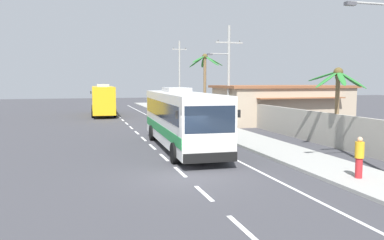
{
  "coord_description": "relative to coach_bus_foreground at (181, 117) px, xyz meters",
  "views": [
    {
      "loc": [
        -4.2,
        -15.76,
        4.03
      ],
      "look_at": [
        2.25,
        6.74,
        1.7
      ],
      "focal_mm": 36.54,
      "sensor_mm": 36.0,
      "label": 1
    }
  ],
  "objects": [
    {
      "name": "ground_plane",
      "position": [
        -1.6,
        -6.77,
        -1.89
      ],
      "size": [
        160.0,
        160.0,
        0.0
      ],
      "primitive_type": "plane",
      "color": "#3A3A3F"
    },
    {
      "name": "sidewalk_kerb",
      "position": [
        5.2,
        3.23,
        -1.82
      ],
      "size": [
        3.2,
        90.0,
        0.14
      ],
      "primitive_type": "cube",
      "color": "#999993",
      "rests_on": "ground"
    },
    {
      "name": "lane_markings",
      "position": [
        0.43,
        8.1,
        -1.89
      ],
      "size": [
        3.57,
        71.37,
        0.01
      ],
      "color": "white",
      "rests_on": "ground"
    },
    {
      "name": "boundary_wall",
      "position": [
        9.0,
        7.23,
        -0.86
      ],
      "size": [
        0.24,
        60.0,
        2.07
      ],
      "primitive_type": "cube",
      "color": "#9E998E",
      "rests_on": "ground"
    },
    {
      "name": "coach_bus_foreground",
      "position": [
        0.0,
        0.0,
        0.0
      ],
      "size": [
        3.3,
        12.19,
        3.63
      ],
      "color": "silver",
      "rests_on": "ground"
    },
    {
      "name": "coach_bus_far_lane",
      "position": [
        -3.21,
        24.7,
        0.02
      ],
      "size": [
        3.07,
        10.7,
        3.68
      ],
      "color": "gold",
      "rests_on": "ground"
    },
    {
      "name": "motorcycle_beside_bus",
      "position": [
        2.27,
        9.66,
        -1.22
      ],
      "size": [
        0.56,
        1.96,
        1.64
      ],
      "color": "black",
      "rests_on": "ground"
    },
    {
      "name": "pedestrian_near_kerb",
      "position": [
        4.92,
        -9.53,
        -0.88
      ],
      "size": [
        0.36,
        0.36,
        1.68
      ],
      "rotation": [
        0.0,
        0.0,
        0.02
      ],
      "color": "red",
      "rests_on": "sidewalk_kerb"
    },
    {
      "name": "utility_pole_mid",
      "position": [
        6.73,
        9.71,
        2.83
      ],
      "size": [
        3.23,
        0.24,
        8.85
      ],
      "color": "#9E9E99",
      "rests_on": "ground"
    },
    {
      "name": "utility_pole_far",
      "position": [
        7.09,
        28.48,
        2.99
      ],
      "size": [
        2.03,
        0.24,
        9.37
      ],
      "color": "#9E9E99",
      "rests_on": "ground"
    },
    {
      "name": "palm_nearest",
      "position": [
        9.04,
        -2.45,
        1.79
      ],
      "size": [
        3.49,
        3.37,
        4.85
      ],
      "color": "brown",
      "rests_on": "ground"
    },
    {
      "name": "palm_second",
      "position": [
        6.54,
        15.73,
        2.96
      ],
      "size": [
        3.75,
        3.7,
        6.83
      ],
      "color": "brown",
      "rests_on": "ground"
    },
    {
      "name": "roadside_building",
      "position": [
        13.04,
        11.52,
        -0.06
      ],
      "size": [
        12.79,
        7.42,
        3.63
      ],
      "color": "tan",
      "rests_on": "ground"
    }
  ]
}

